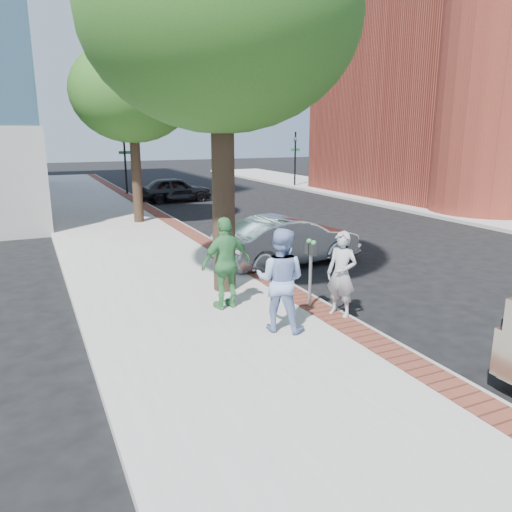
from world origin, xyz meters
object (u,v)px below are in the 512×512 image
person_gray (342,274)px  person_green (226,263)px  person_officer (280,280)px  bg_car (175,189)px  parking_meter (311,259)px  sedan_silver (289,241)px

person_gray → person_green: bearing=-153.4°
person_officer → bg_car: (3.42, 19.27, -0.44)m
parking_meter → person_officer: bearing=-143.9°
parking_meter → person_green: size_ratio=0.76×
person_gray → person_officer: person_officer is taller
person_officer → person_green: size_ratio=1.00×
parking_meter → person_green: 1.78m
person_gray → person_officer: 1.48m
person_gray → person_green: person_green is taller
parking_meter → person_gray: 0.78m
parking_meter → person_green: person_green is taller
person_green → bg_car: size_ratio=0.49×
person_gray → sedan_silver: person_gray is taller
parking_meter → person_gray: person_gray is taller
person_green → sedan_silver: 4.40m
person_officer → sedan_silver: bearing=-79.1°
parking_meter → person_gray: bearing=-66.0°
person_officer → sedan_silver: 5.34m
person_officer → person_green: bearing=-32.2°
person_green → parking_meter: bearing=147.6°
parking_meter → bg_car: (2.26, 18.42, -0.52)m
person_green → person_gray: bearing=135.2°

